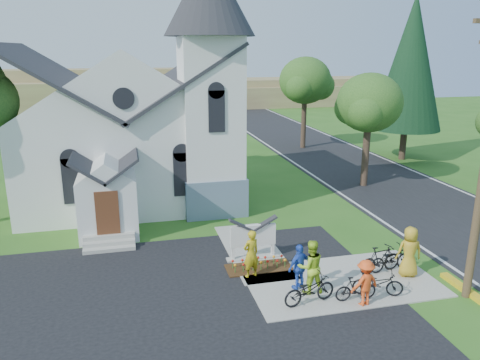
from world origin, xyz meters
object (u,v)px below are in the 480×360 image
object	(u,v)px
cyclist_0	(251,254)
bike_1	(356,288)
cyclist_1	(311,267)
bike_4	(391,259)
cyclist_3	(365,283)
cyclist_4	(409,252)
bike_0	(309,290)
bike_2	(378,283)
church_sign	(253,236)
bike_3	(380,259)
cyclist_2	(299,267)

from	to	relation	value
cyclist_0	bike_1	bearing A→B (deg)	120.57
cyclist_1	bike_4	size ratio (longest dim) A/B	1.03
cyclist_3	bike_4	size ratio (longest dim) A/B	0.85
cyclist_3	cyclist_4	world-z (taller)	cyclist_4
bike_0	bike_2	bearing A→B (deg)	-102.16
church_sign	bike_1	world-z (taller)	church_sign
church_sign	cyclist_0	size ratio (longest dim) A/B	1.18
bike_2	bike_3	distance (m)	1.81
church_sign	cyclist_4	distance (m)	6.06
cyclist_4	cyclist_3	bearing A→B (deg)	40.79
cyclist_0	cyclist_3	world-z (taller)	cyclist_0
bike_0	bike_3	bearing A→B (deg)	-77.96
bike_4	bike_1	bearing A→B (deg)	118.43
cyclist_1	cyclist_2	size ratio (longest dim) A/B	1.15
church_sign	cyclist_3	xyz separation A→B (m)	(2.69, -4.40, -0.17)
bike_3	cyclist_3	bearing A→B (deg)	129.50
cyclist_1	cyclist_4	size ratio (longest dim) A/B	1.00
bike_0	cyclist_1	xyz separation A→B (m)	(0.31, 0.71, 0.47)
bike_4	cyclist_4	bearing A→B (deg)	-149.89
cyclist_3	cyclist_4	xyz separation A→B (m)	(2.63, 1.51, 0.17)
cyclist_1	cyclist_2	distance (m)	0.45
cyclist_4	cyclist_0	bearing A→B (deg)	-2.06
cyclist_1	cyclist_4	xyz separation A→B (m)	(4.10, 0.30, 0.00)
cyclist_1	cyclist_2	world-z (taller)	cyclist_1
cyclist_3	bike_3	world-z (taller)	cyclist_3
cyclist_3	bike_1	bearing A→B (deg)	-75.37
cyclist_3	bike_0	bearing A→B (deg)	-26.78
church_sign	cyclist_0	world-z (taller)	cyclist_0
cyclist_2	cyclist_4	size ratio (longest dim) A/B	0.87
bike_1	church_sign	bearing A→B (deg)	33.91
bike_1	cyclist_3	size ratio (longest dim) A/B	0.92
bike_1	bike_2	world-z (taller)	bike_2
bike_0	bike_1	bearing A→B (deg)	-107.63
cyclist_0	cyclist_4	world-z (taller)	cyclist_4
bike_4	bike_2	bearing A→B (deg)	129.84
cyclist_0	cyclist_4	distance (m)	5.98
bike_2	cyclist_3	world-z (taller)	cyclist_3
bike_1	cyclist_2	world-z (taller)	cyclist_2
cyclist_1	bike_3	bearing A→B (deg)	-166.59
bike_1	cyclist_2	distance (m)	2.06
cyclist_0	bike_1	xyz separation A→B (m)	(3.05, -2.55, -0.49)
church_sign	cyclist_3	bearing A→B (deg)	-58.53
bike_1	bike_2	size ratio (longest dim) A/B	0.85
cyclist_0	bike_4	xyz separation A→B (m)	(5.41, -0.81, -0.43)
cyclist_3	bike_4	distance (m)	3.03
cyclist_0	cyclist_2	distance (m)	1.95
cyclist_1	bike_0	bearing A→B (deg)	66.72
cyclist_3	bike_3	distance (m)	2.63
bike_2	cyclist_3	distance (m)	0.95
bike_0	bike_1	xyz separation A→B (m)	(1.62, -0.19, -0.06)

